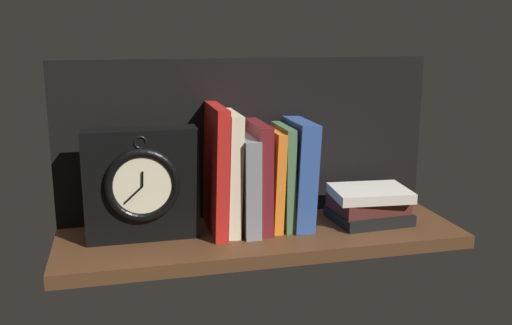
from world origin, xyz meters
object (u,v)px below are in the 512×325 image
object	(u,v)px
book_red_requiem	(216,169)
book_stack_side	(369,204)
book_gray_chess	(245,182)
book_cream_twain	(230,172)
book_maroon_dawkins	(260,176)
book_orange_pandolfini	(273,178)
book_green_romantic	(283,176)
framed_clock	(142,184)
book_blue_modern	(298,173)

from	to	relation	value
book_red_requiem	book_stack_side	bearing A→B (deg)	-3.36
book_red_requiem	book_gray_chess	distance (cm)	6.35
book_gray_chess	book_cream_twain	bearing A→B (deg)	180.00
book_cream_twain	book_stack_side	xyz separation A→B (cm)	(28.36, -1.82, -8.07)
book_cream_twain	book_maroon_dawkins	world-z (taller)	book_cream_twain
book_maroon_dawkins	book_orange_pandolfini	bearing A→B (deg)	0.00
book_green_romantic	book_stack_side	size ratio (longest dim) A/B	1.26
book_maroon_dawkins	book_gray_chess	bearing A→B (deg)	180.00
book_red_requiem	book_maroon_dawkins	xyz separation A→B (cm)	(8.71, 0.00, -1.76)
book_gray_chess	book_green_romantic	bearing A→B (deg)	-0.00
book_cream_twain	book_maroon_dawkins	size ratio (longest dim) A/B	1.11
framed_clock	book_red_requiem	bearing A→B (deg)	4.63
book_red_requiem	book_gray_chess	world-z (taller)	book_red_requiem
book_red_requiem	book_blue_modern	size ratio (longest dim) A/B	1.16
book_gray_chess	book_stack_side	bearing A→B (deg)	-4.10
book_red_requiem	book_blue_modern	xyz separation A→B (cm)	(16.41, 0.00, -1.71)
book_gray_chess	book_maroon_dawkins	bearing A→B (deg)	0.00
book_red_requiem	book_cream_twain	size ratio (longest dim) A/B	1.06
book_green_romantic	book_stack_side	xyz separation A→B (cm)	(17.71, -1.82, -6.59)
book_red_requiem	book_blue_modern	distance (cm)	16.49
book_cream_twain	book_blue_modern	bearing A→B (deg)	0.00
book_green_romantic	book_orange_pandolfini	bearing A→B (deg)	180.00
book_red_requiem	book_orange_pandolfini	distance (cm)	11.49
book_cream_twain	book_stack_side	bearing A→B (deg)	-3.67
book_gray_chess	book_stack_side	world-z (taller)	book_gray_chess
book_stack_side	book_gray_chess	bearing A→B (deg)	175.90
book_orange_pandolfini	book_stack_side	world-z (taller)	book_orange_pandolfini
book_maroon_dawkins	book_orange_pandolfini	world-z (taller)	book_maroon_dawkins
book_gray_chess	book_blue_modern	distance (cm)	10.84
book_cream_twain	book_blue_modern	distance (cm)	13.79
book_red_requiem	book_maroon_dawkins	size ratio (longest dim) A/B	1.17
book_orange_pandolfini	framed_clock	xyz separation A→B (cm)	(-25.22, -1.14, 0.78)
book_green_romantic	framed_clock	world-z (taller)	framed_clock
framed_clock	book_stack_side	bearing A→B (deg)	-0.87
framed_clock	book_stack_side	xyz separation A→B (cm)	(45.02, -0.69, -7.00)
book_stack_side	book_red_requiem	bearing A→B (deg)	176.64
book_gray_chess	framed_clock	size ratio (longest dim) A/B	0.89
book_maroon_dawkins	book_blue_modern	bearing A→B (deg)	0.00
book_cream_twain	book_maroon_dawkins	distance (cm)	6.15
book_blue_modern	framed_clock	distance (cm)	30.43
book_orange_pandolfini	book_green_romantic	distance (cm)	2.12
book_stack_side	book_green_romantic	bearing A→B (deg)	174.13
book_blue_modern	book_cream_twain	bearing A→B (deg)	180.00
book_gray_chess	framed_clock	distance (cm)	19.71
book_gray_chess	framed_clock	bearing A→B (deg)	-176.69
book_red_requiem	book_maroon_dawkins	distance (cm)	8.89
book_red_requiem	book_stack_side	xyz separation A→B (cm)	(31.02, -1.82, -8.72)
book_red_requiem	book_gray_chess	bearing A→B (deg)	0.00
book_cream_twain	framed_clock	distance (cm)	16.74
book_maroon_dawkins	book_red_requiem	bearing A→B (deg)	180.00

